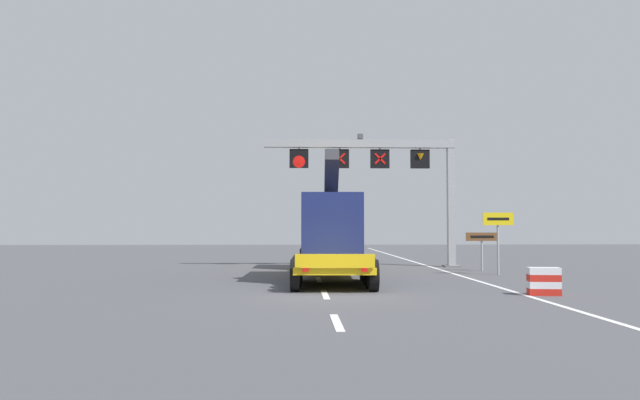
% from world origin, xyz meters
% --- Properties ---
extents(ground, '(112.00, 112.00, 0.00)m').
position_xyz_m(ground, '(0.00, 0.00, 0.00)').
color(ground, '#4C4C51').
extents(lane_markings, '(0.20, 55.55, 0.01)m').
position_xyz_m(lane_markings, '(-0.29, 20.48, 0.01)').
color(lane_markings, silver).
rests_on(lane_markings, ground).
extents(edge_line_right, '(0.20, 63.00, 0.01)m').
position_xyz_m(edge_line_right, '(6.20, 12.00, 0.01)').
color(edge_line_right, silver).
rests_on(edge_line_right, ground).
extents(overhead_lane_gantry, '(10.86, 0.90, 7.38)m').
position_xyz_m(overhead_lane_gantry, '(3.71, 13.83, 5.68)').
color(overhead_lane_gantry, '#9EA0A5').
rests_on(overhead_lane_gantry, ground).
extents(heavy_haul_truck_yellow, '(3.40, 14.13, 5.30)m').
position_xyz_m(heavy_haul_truck_yellow, '(0.31, 8.30, 1.99)').
color(heavy_haul_truck_yellow, yellow).
rests_on(heavy_haul_truck_yellow, ground).
extents(exit_sign_yellow, '(1.42, 0.15, 2.88)m').
position_xyz_m(exit_sign_yellow, '(8.09, 7.91, 2.17)').
color(exit_sign_yellow, '#9EA0A5').
rests_on(exit_sign_yellow, ground).
extents(tourist_info_sign_brown, '(1.63, 0.15, 1.93)m').
position_xyz_m(tourist_info_sign_brown, '(8.08, 10.41, 1.49)').
color(tourist_info_sign_brown, '#9EA0A5').
rests_on(tourist_info_sign_brown, ground).
extents(crash_barrier_striped, '(1.06, 0.63, 0.90)m').
position_xyz_m(crash_barrier_striped, '(6.83, -0.49, 0.45)').
color(crash_barrier_striped, red).
rests_on(crash_barrier_striped, ground).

